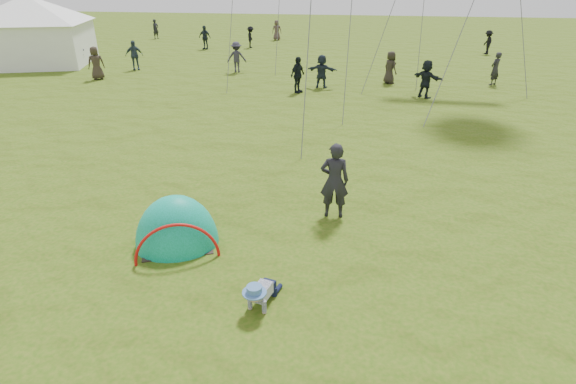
% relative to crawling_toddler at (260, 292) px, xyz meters
% --- Properties ---
extents(ground, '(140.00, 140.00, 0.00)m').
position_rel_crawling_toddler_xyz_m(ground, '(0.99, -0.55, -0.28)').
color(ground, '#28530B').
extents(crawling_toddler, '(0.67, 0.83, 0.57)m').
position_rel_crawling_toddler_xyz_m(crawling_toddler, '(0.00, 0.00, 0.00)').
color(crawling_toddler, black).
rests_on(crawling_toddler, ground).
extents(popup_tent, '(2.14, 1.98, 2.22)m').
position_rel_crawling_toddler_xyz_m(popup_tent, '(-2.20, 1.61, -0.28)').
color(popup_tent, '#008C50').
rests_on(popup_tent, ground).
extents(standing_adult, '(0.70, 0.49, 1.81)m').
position_rel_crawling_toddler_xyz_m(standing_adult, '(0.90, 3.49, 0.62)').
color(standing_adult, black).
rests_on(standing_adult, ground).
extents(event_marquee, '(8.49, 8.49, 4.52)m').
position_rel_crawling_toddler_xyz_m(event_marquee, '(-20.18, 20.92, 1.98)').
color(event_marquee, white).
rests_on(event_marquee, ground).
extents(crowd_person_0, '(0.63, 0.74, 1.73)m').
position_rel_crawling_toddler_xyz_m(crowd_person_0, '(-16.97, 20.79, 0.58)').
color(crowd_person_0, '#2C2B37').
rests_on(crowd_person_0, ground).
extents(crowd_person_2, '(1.09, 0.89, 1.74)m').
position_rel_crawling_toddler_xyz_m(crowd_person_2, '(-12.92, 20.11, 0.59)').
color(crowd_person_2, '#2E3D4B').
rests_on(crowd_person_2, ground).
extents(crowd_person_3, '(0.77, 1.16, 1.69)m').
position_rel_crawling_toddler_xyz_m(crowd_person_3, '(9.65, 31.05, 0.56)').
color(crowd_person_3, black).
rests_on(crowd_person_3, ground).
extents(crowd_person_4, '(0.93, 0.97, 1.67)m').
position_rel_crawling_toddler_xyz_m(crowd_person_4, '(2.38, 18.96, 0.55)').
color(crowd_person_4, black).
rests_on(crowd_person_4, ground).
extents(crowd_person_5, '(1.57, 0.62, 1.66)m').
position_rel_crawling_toddler_xyz_m(crowd_person_5, '(-1.06, 17.25, 0.55)').
color(crowd_person_5, '#212B38').
rests_on(crowd_person_5, ground).
extents(crowd_person_6, '(0.65, 0.75, 1.72)m').
position_rel_crawling_toddler_xyz_m(crowd_person_6, '(-18.79, 35.21, 0.58)').
color(crowd_person_6, black).
rests_on(crowd_person_6, ground).
extents(crowd_person_8, '(1.12, 0.66, 1.79)m').
position_rel_crawling_toddler_xyz_m(crowd_person_8, '(-11.85, 29.45, 0.61)').
color(crowd_person_8, '#1E2831').
rests_on(crowd_person_8, ground).
extents(crowd_person_9, '(0.78, 1.15, 1.65)m').
position_rel_crawling_toddler_xyz_m(crowd_person_9, '(-8.51, 31.01, 0.54)').
color(crowd_person_9, black).
rests_on(crowd_person_9, ground).
extents(crowd_person_10, '(0.93, 0.70, 1.74)m').
position_rel_crawling_toddler_xyz_m(crowd_person_10, '(-7.49, 36.30, 0.59)').
color(crowd_person_10, '#453532').
rests_on(crowd_person_10, ground).
extents(crowd_person_11, '(1.52, 1.48, 1.73)m').
position_rel_crawling_toddler_xyz_m(crowd_person_11, '(3.98, 16.04, 0.58)').
color(crowd_person_11, black).
rests_on(crowd_person_11, ground).
extents(crowd_person_12, '(0.71, 0.72, 1.68)m').
position_rel_crawling_toddler_xyz_m(crowd_person_12, '(7.77, 19.61, 0.55)').
color(crowd_person_12, black).
rests_on(crowd_person_12, ground).
extents(crowd_person_14, '(0.83, 1.09, 1.72)m').
position_rel_crawling_toddler_xyz_m(crowd_person_14, '(-2.08, 15.91, 0.58)').
color(crowd_person_14, black).
rests_on(crowd_person_14, ground).
extents(crowd_person_15, '(1.24, 0.87, 1.76)m').
position_rel_crawling_toddler_xyz_m(crowd_person_15, '(-6.55, 20.53, 0.60)').
color(crowd_person_15, '#2B2936').
rests_on(crowd_person_15, ground).
extents(crowd_person_16, '(1.03, 0.97, 1.77)m').
position_rel_crawling_toddler_xyz_m(crowd_person_16, '(-13.56, 17.02, 0.60)').
color(crowd_person_16, '#332A21').
rests_on(crowd_person_16, ground).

